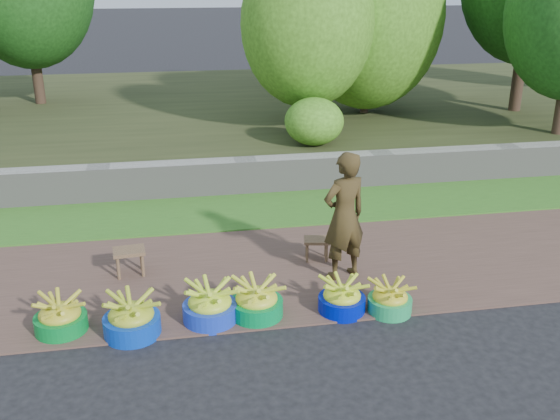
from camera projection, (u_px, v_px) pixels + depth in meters
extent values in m
plane|color=black|center=(298.00, 327.00, 6.16)|extent=(120.00, 120.00, 0.00)
cube|color=brown|center=(276.00, 271.00, 7.30)|extent=(80.00, 2.50, 0.02)
cube|color=#3A7623|center=(253.00, 210.00, 9.14)|extent=(80.00, 1.50, 0.04)
cube|color=gray|center=(245.00, 176.00, 9.83)|extent=(80.00, 0.35, 0.55)
cube|color=#353B1D|center=(219.00, 113.00, 14.34)|extent=(80.00, 10.00, 0.50)
cylinder|color=#39281D|center=(331.00, 58.00, 16.18)|extent=(0.20, 0.20, 1.39)
ellipsoid|color=#1B4E15|center=(333.00, 1.00, 15.68)|extent=(2.37, 2.37, 2.96)
cylinder|color=#39281D|center=(365.00, 87.00, 13.03)|extent=(0.18, 0.18, 1.08)
ellipsoid|color=#4C8C21|center=(369.00, 14.00, 12.52)|extent=(3.04, 3.04, 3.79)
cylinder|color=#39281D|center=(306.00, 97.00, 11.60)|extent=(0.19, 0.19, 1.20)
ellipsoid|color=#4C8C21|center=(307.00, 24.00, 11.13)|extent=(2.41, 2.41, 3.01)
cylinder|color=#39281D|center=(36.00, 65.00, 13.85)|extent=(0.23, 0.23, 1.71)
cylinder|color=#39281D|center=(520.00, 66.00, 13.10)|extent=(0.25, 0.25, 1.87)
ellipsoid|color=#4C8C21|center=(314.00, 121.00, 10.61)|extent=(1.01, 1.01, 0.81)
cylinder|color=#047A2B|center=(61.00, 324.00, 6.05)|extent=(0.50, 0.50, 0.18)
ellipsoid|color=gold|center=(59.00, 311.00, 6.00)|extent=(0.44, 0.44, 0.29)
cylinder|color=#0838B5|center=(132.00, 325.00, 6.00)|extent=(0.55, 0.55, 0.20)
ellipsoid|color=#AABA27|center=(131.00, 312.00, 5.95)|extent=(0.48, 0.48, 0.31)
cylinder|color=#1837C8|center=(210.00, 313.00, 6.23)|extent=(0.55, 0.55, 0.20)
ellipsoid|color=#C1E02D|center=(210.00, 299.00, 6.18)|extent=(0.48, 0.48, 0.31)
cylinder|color=#00813C|center=(257.00, 308.00, 6.31)|extent=(0.53, 0.53, 0.19)
ellipsoid|color=#CDD130|center=(256.00, 295.00, 6.26)|extent=(0.47, 0.47, 0.31)
cylinder|color=#0010AD|center=(342.00, 304.00, 6.41)|extent=(0.48, 0.48, 0.17)
ellipsoid|color=#C9DE29|center=(342.00, 293.00, 6.36)|extent=(0.43, 0.43, 0.28)
cylinder|color=#1F9E58|center=(389.00, 305.00, 6.41)|extent=(0.45, 0.45, 0.16)
ellipsoid|color=gold|center=(390.00, 294.00, 6.36)|extent=(0.40, 0.40, 0.26)
cube|color=brown|center=(129.00, 251.00, 7.09)|extent=(0.38, 0.30, 0.04)
cylinder|color=brown|center=(118.00, 268.00, 7.03)|extent=(0.04, 0.04, 0.27)
cylinder|color=brown|center=(143.00, 266.00, 7.10)|extent=(0.04, 0.04, 0.27)
cylinder|color=brown|center=(118.00, 262.00, 7.20)|extent=(0.04, 0.04, 0.27)
cylinder|color=brown|center=(141.00, 259.00, 7.27)|extent=(0.04, 0.04, 0.27)
cube|color=brown|center=(317.00, 240.00, 7.49)|extent=(0.34, 0.29, 0.04)
cylinder|color=brown|center=(307.00, 253.00, 7.46)|extent=(0.03, 0.03, 0.23)
cylinder|color=brown|center=(327.00, 253.00, 7.46)|extent=(0.03, 0.03, 0.23)
cylinder|color=brown|center=(307.00, 248.00, 7.61)|extent=(0.03, 0.03, 0.23)
cylinder|color=brown|center=(326.00, 248.00, 7.61)|extent=(0.03, 0.03, 0.23)
imported|color=black|center=(344.00, 216.00, 6.89)|extent=(0.62, 0.51, 1.48)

